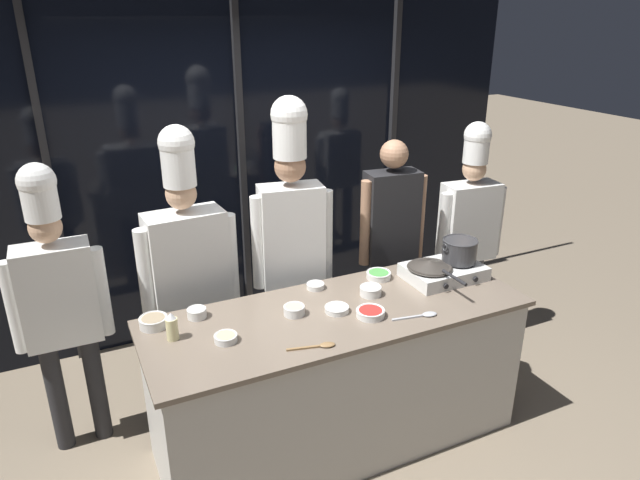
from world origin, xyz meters
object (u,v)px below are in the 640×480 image
object	(u,v)px
stock_pot	(460,250)
prep_bowl_bell_pepper	(370,312)
prep_bowl_rice	(197,312)
prep_bowl_onion	(316,285)
person_guest	(391,231)
prep_bowl_bean_sprouts	(371,290)
prep_bowl_scallions	(379,274)
prep_bowl_mushrooms	(153,321)
frying_pan	(430,264)
prep_bowl_ginger	(226,337)
prep_bowl_shrimp	(294,309)
prep_bowl_garlic	(337,309)
chef_line	(291,228)
serving_spoon_solid	(321,346)
chef_head	(58,294)
squeeze_bottle_oil	(172,327)
chef_sous	(188,262)
chef_pastry	(469,222)
portable_stove	(444,271)
serving_spoon_slotted	(424,315)

from	to	relation	value
stock_pot	prep_bowl_bell_pepper	xyz separation A→B (m)	(-0.79, -0.23, -0.15)
prep_bowl_rice	prep_bowl_onion	distance (m)	0.76
prep_bowl_onion	person_guest	size ratio (longest dim) A/B	0.07
prep_bowl_bean_sprouts	prep_bowl_scallions	xyz separation A→B (m)	(0.17, 0.18, -0.01)
prep_bowl_mushrooms	prep_bowl_onion	xyz separation A→B (m)	(1.00, 0.04, -0.01)
frying_pan	prep_bowl_bell_pepper	xyz separation A→B (m)	(-0.56, -0.22, -0.10)
frying_pan	stock_pot	size ratio (longest dim) A/B	1.98
prep_bowl_ginger	prep_bowl_shrimp	xyz separation A→B (m)	(0.44, 0.11, 0.01)
person_guest	prep_bowl_garlic	bearing A→B (deg)	47.10
prep_bowl_scallions	chef_line	world-z (taller)	chef_line
serving_spoon_solid	chef_head	distance (m)	1.54
stock_pot	squeeze_bottle_oil	size ratio (longest dim) A/B	1.59
prep_bowl_shrimp	prep_bowl_garlic	bearing A→B (deg)	-18.03
serving_spoon_solid	chef_sous	distance (m)	1.10
prep_bowl_mushrooms	chef_line	world-z (taller)	chef_line
chef_sous	chef_pastry	size ratio (longest dim) A/B	1.08
frying_pan	chef_head	xyz separation A→B (m)	(-2.15, 0.58, -0.01)
prep_bowl_bell_pepper	chef_head	size ratio (longest dim) A/B	0.09
prep_bowl_ginger	prep_bowl_bean_sprouts	bearing A→B (deg)	7.75
portable_stove	prep_bowl_ginger	world-z (taller)	portable_stove
portable_stove	person_guest	distance (m)	0.58
squeeze_bottle_oil	person_guest	distance (m)	1.78
prep_bowl_bell_pepper	chef_head	bearing A→B (deg)	153.01
serving_spoon_slotted	prep_bowl_ginger	bearing A→B (deg)	168.23
prep_bowl_garlic	prep_bowl_scallions	world-z (taller)	prep_bowl_scallions
chef_head	frying_pan	bearing A→B (deg)	165.45
prep_bowl_scallions	person_guest	size ratio (longest dim) A/B	0.09
prep_bowl_garlic	prep_bowl_bean_sprouts	world-z (taller)	prep_bowl_bean_sprouts
stock_pot	prep_bowl_shrimp	world-z (taller)	stock_pot
prep_bowl_onion	serving_spoon_slotted	size ratio (longest dim) A/B	0.41
prep_bowl_scallions	serving_spoon_slotted	size ratio (longest dim) A/B	0.58
prep_bowl_onion	chef_sous	distance (m)	0.81
portable_stove	serving_spoon_solid	world-z (taller)	portable_stove
prep_bowl_shrimp	serving_spoon_solid	size ratio (longest dim) A/B	0.48
prep_bowl_rice	prep_bowl_shrimp	distance (m)	0.55
prep_bowl_ginger	person_guest	size ratio (longest dim) A/B	0.07
portable_stove	chef_pastry	size ratio (longest dim) A/B	0.28
chef_head	prep_bowl_shrimp	bearing A→B (deg)	154.02
serving_spoon_slotted	frying_pan	bearing A→B (deg)	50.86
prep_bowl_ginger	person_guest	world-z (taller)	person_guest
serving_spoon_slotted	chef_line	distance (m)	1.03
stock_pot	prep_bowl_mushrooms	xyz separation A→B (m)	(-1.92, 0.18, -0.14)
portable_stove	serving_spoon_slotted	size ratio (longest dim) A/B	1.80
prep_bowl_onion	prep_bowl_bean_sprouts	size ratio (longest dim) A/B	0.85
prep_bowl_onion	chef_head	size ratio (longest dim) A/B	0.06
prep_bowl_rice	person_guest	bearing A→B (deg)	14.27
squeeze_bottle_oil	chef_sous	world-z (taller)	chef_sous
prep_bowl_ginger	prep_bowl_mushrooms	size ratio (longest dim) A/B	0.79
prep_bowl_bell_pepper	person_guest	distance (m)	1.02
chef_head	prep_bowl_scallions	bearing A→B (deg)	168.67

